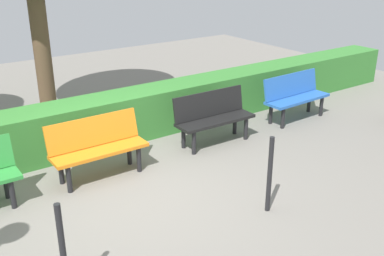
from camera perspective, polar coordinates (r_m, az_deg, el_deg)
name	(u,v)px	position (r m, az deg, el deg)	size (l,w,h in m)	color
ground_plane	(131,191)	(6.25, -7.75, -7.84)	(17.11, 17.11, 0.00)	gray
bench_blue	(295,95)	(8.80, 12.86, 4.12)	(1.41, 0.51, 0.86)	blue
bench_black	(213,115)	(7.51, 2.68, 1.60)	(1.39, 0.48, 0.86)	black
bench_orange	(97,145)	(6.52, -11.88, -2.12)	(1.36, 0.47, 0.86)	orange
hedge_row	(130,115)	(7.83, -7.80, 1.64)	(13.11, 0.69, 0.80)	#387F33
railing_post_mid	(270,175)	(5.60, 9.78, -5.84)	(0.06, 0.06, 1.00)	black
railing_post_far	(63,252)	(4.41, -16.01, -14.78)	(0.06, 0.06, 1.00)	black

